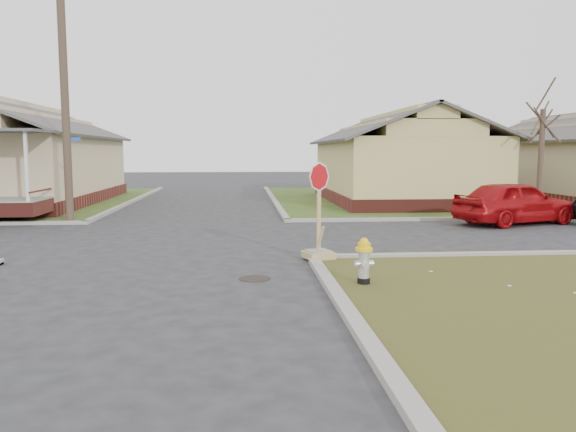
{
  "coord_description": "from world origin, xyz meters",
  "views": [
    {
      "loc": [
        1.96,
        -11.63,
        2.56
      ],
      "look_at": [
        3.0,
        1.0,
        1.1
      ],
      "focal_mm": 35.0,
      "sensor_mm": 36.0,
      "label": 1
    }
  ],
  "objects": [
    {
      "name": "tree_mid_right",
      "position": [
        14.0,
        10.2,
        2.15
      ],
      "size": [
        0.22,
        0.22,
        4.2
      ],
      "primitive_type": "cylinder",
      "color": "#3E2E23",
      "rests_on": "verge_far_right"
    },
    {
      "name": "side_house_yellow",
      "position": [
        10.0,
        16.5,
        2.19
      ],
      "size": [
        7.6,
        11.6,
        4.7
      ],
      "color": "maroon",
      "rests_on": "ground"
    },
    {
      "name": "fire_hydrant",
      "position": [
        4.26,
        -1.28,
        0.53
      ],
      "size": [
        0.33,
        0.33,
        0.88
      ],
      "rotation": [
        0.0,
        0.0,
        0.16
      ],
      "color": "black",
      "rests_on": "ground"
    },
    {
      "name": "utility_pole",
      "position": [
        -4.2,
        8.9,
        4.66
      ],
      "size": [
        1.8,
        0.28,
        9.0
      ],
      "color": "#3E2E23",
      "rests_on": "ground"
    },
    {
      "name": "curbs",
      "position": [
        0.0,
        5.0,
        0.0
      ],
      "size": [
        80.0,
        40.0,
        0.12
      ],
      "primitive_type": null,
      "color": "gray",
      "rests_on": "ground"
    },
    {
      "name": "manhole",
      "position": [
        2.2,
        -0.5,
        0.01
      ],
      "size": [
        0.64,
        0.64,
        0.01
      ],
      "primitive_type": "cylinder",
      "color": "black",
      "rests_on": "ground"
    },
    {
      "name": "ground",
      "position": [
        0.0,
        0.0,
        0.0
      ],
      "size": [
        120.0,
        120.0,
        0.0
      ],
      "primitive_type": "plane",
      "color": "#252528",
      "rests_on": "ground"
    },
    {
      "name": "red_sedan",
      "position": [
        11.59,
        7.38,
        0.77
      ],
      "size": [
        4.88,
        3.14,
        1.55
      ],
      "primitive_type": "imported",
      "rotation": [
        0.0,
        0.0,
        1.89
      ],
      "color": "#A50B0F",
      "rests_on": "ground"
    },
    {
      "name": "stop_sign",
      "position": [
        3.75,
        1.33,
        0.54
      ],
      "size": [
        0.64,
        0.63,
        2.27
      ],
      "rotation": [
        0.0,
        0.0,
        0.32
      ],
      "color": "tan",
      "rests_on": "ground"
    }
  ]
}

